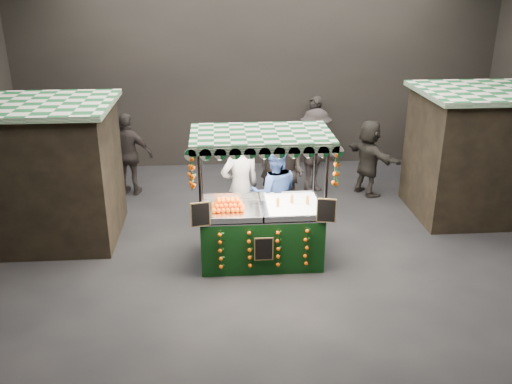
{
  "coord_description": "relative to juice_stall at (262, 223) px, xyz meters",
  "views": [
    {
      "loc": [
        -1.09,
        -8.71,
        4.72
      ],
      "look_at": [
        -0.42,
        0.15,
        1.14
      ],
      "focal_mm": 38.41,
      "sensor_mm": 36.0,
      "label": 1
    }
  ],
  "objects": [
    {
      "name": "shopper_5",
      "position": [
        2.65,
        2.93,
        0.15
      ],
      "size": [
        1.17,
        1.66,
        1.73
      ],
      "rotation": [
        0.0,
        0.0,
        2.03
      ],
      "color": "#2E2A25",
      "rests_on": "ground"
    },
    {
      "name": "vendor_grey",
      "position": [
        -0.32,
        0.88,
        0.32
      ],
      "size": [
        0.89,
        0.74,
        2.08
      ],
      "rotation": [
        0.0,
        0.0,
        3.51
      ],
      "color": "slate",
      "rests_on": "ground"
    },
    {
      "name": "shopper_0",
      "position": [
        0.51,
        2.87,
        0.07
      ],
      "size": [
        0.6,
        0.43,
        1.56
      ],
      "rotation": [
        0.0,
        0.0,
        0.1
      ],
      "color": "black",
      "rests_on": "ground"
    },
    {
      "name": "shopper_6",
      "position": [
        1.73,
        4.84,
        0.21
      ],
      "size": [
        0.61,
        0.77,
        1.85
      ],
      "rotation": [
        0.0,
        0.0,
        -1.29
      ],
      "color": "black",
      "rests_on": "ground"
    },
    {
      "name": "ground",
      "position": [
        0.35,
        0.24,
        -0.72
      ],
      "size": [
        12.0,
        12.0,
        0.0
      ],
      "primitive_type": "plane",
      "color": "black",
      "rests_on": "ground"
    },
    {
      "name": "juice_stall",
      "position": [
        0.0,
        0.0,
        0.0
      ],
      "size": [
        2.38,
        1.4,
        2.31
      ],
      "color": "black",
      "rests_on": "ground"
    },
    {
      "name": "neighbour_stall_right",
      "position": [
        4.75,
        1.74,
        0.59
      ],
      "size": [
        3.0,
        2.2,
        2.6
      ],
      "color": "black",
      "rests_on": "ground"
    },
    {
      "name": "shopper_3",
      "position": [
        1.48,
        3.18,
        0.25
      ],
      "size": [
        1.44,
        1.29,
        1.93
      ],
      "rotation": [
        0.0,
        0.0,
        0.58
      ],
      "color": "#2A2322",
      "rests_on": "ground"
    },
    {
      "name": "shopper_2",
      "position": [
        -2.69,
        3.33,
        0.22
      ],
      "size": [
        1.16,
        0.68,
        1.86
      ],
      "rotation": [
        0.0,
        0.0,
        2.93
      ],
      "color": "#2D2725",
      "rests_on": "ground"
    },
    {
      "name": "vendor_blue",
      "position": [
        0.31,
        0.81,
        0.21
      ],
      "size": [
        0.91,
        0.71,
        1.85
      ],
      "rotation": [
        0.0,
        0.0,
        3.15
      ],
      "color": "navy",
      "rests_on": "ground"
    },
    {
      "name": "market_hall",
      "position": [
        0.35,
        0.24,
        2.67
      ],
      "size": [
        12.1,
        10.1,
        5.05
      ],
      "color": "black",
      "rests_on": "ground"
    },
    {
      "name": "neighbour_stall_left",
      "position": [
        -4.05,
        1.24,
        0.59
      ],
      "size": [
        3.0,
        2.2,
        2.6
      ],
      "color": "black",
      "rests_on": "ground"
    },
    {
      "name": "shopper_1",
      "position": [
        0.68,
        2.04,
        0.15
      ],
      "size": [
        1.07,
        1.05,
        1.74
      ],
      "rotation": [
        0.0,
        0.0,
        -0.71
      ],
      "color": "black",
      "rests_on": "ground"
    },
    {
      "name": "shopper_4",
      "position": [
        -3.38,
        4.37,
        0.16
      ],
      "size": [
        0.9,
        0.64,
        1.74
      ],
      "rotation": [
        0.0,
        0.0,
        3.24
      ],
      "color": "black",
      "rests_on": "ground"
    }
  ]
}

